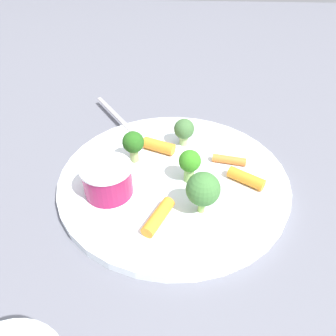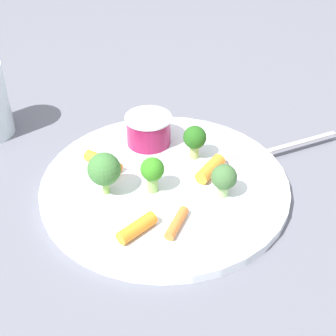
# 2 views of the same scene
# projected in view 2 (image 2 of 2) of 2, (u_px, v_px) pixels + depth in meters

# --- Properties ---
(ground_plane) EXTENTS (2.40, 2.40, 0.00)m
(ground_plane) POSITION_uv_depth(u_px,v_px,m) (165.00, 188.00, 0.62)
(ground_plane) COLOR slate
(plate) EXTENTS (0.31, 0.31, 0.01)m
(plate) POSITION_uv_depth(u_px,v_px,m) (165.00, 185.00, 0.62)
(plate) COLOR white
(plate) RESTS_ON ground_plane
(sauce_cup) EXTENTS (0.06, 0.06, 0.04)m
(sauce_cup) POSITION_uv_depth(u_px,v_px,m) (149.00, 130.00, 0.67)
(sauce_cup) COLOR maroon
(sauce_cup) RESTS_ON plate
(broccoli_floret_0) EXTENTS (0.04, 0.04, 0.06)m
(broccoli_floret_0) POSITION_uv_depth(u_px,v_px,m) (104.00, 170.00, 0.57)
(broccoli_floret_0) COLOR #8BC056
(broccoli_floret_0) RESTS_ON plate
(broccoli_floret_1) EXTENTS (0.03, 0.03, 0.05)m
(broccoli_floret_1) POSITION_uv_depth(u_px,v_px,m) (152.00, 171.00, 0.58)
(broccoli_floret_1) COLOR #84BB5C
(broccoli_floret_1) RESTS_ON plate
(broccoli_floret_2) EXTENTS (0.03, 0.03, 0.05)m
(broccoli_floret_2) POSITION_uv_depth(u_px,v_px,m) (195.00, 139.00, 0.63)
(broccoli_floret_2) COLOR #94B362
(broccoli_floret_2) RESTS_ON plate
(broccoli_floret_3) EXTENTS (0.03, 0.03, 0.04)m
(broccoli_floret_3) POSITION_uv_depth(u_px,v_px,m) (224.00, 178.00, 0.58)
(broccoli_floret_3) COLOR #96BD73
(broccoli_floret_3) RESTS_ON plate
(carrot_stick_0) EXTENTS (0.04, 0.05, 0.02)m
(carrot_stick_0) POSITION_uv_depth(u_px,v_px,m) (137.00, 228.00, 0.53)
(carrot_stick_0) COLOR orange
(carrot_stick_0) RESTS_ON plate
(carrot_stick_1) EXTENTS (0.06, 0.04, 0.02)m
(carrot_stick_1) POSITION_uv_depth(u_px,v_px,m) (103.00, 162.00, 0.63)
(carrot_stick_1) COLOR orange
(carrot_stick_1) RESTS_ON plate
(carrot_stick_2) EXTENTS (0.03, 0.05, 0.02)m
(carrot_stick_2) POSITION_uv_depth(u_px,v_px,m) (210.00, 169.00, 0.62)
(carrot_stick_2) COLOR orange
(carrot_stick_2) RESTS_ON plate
(carrot_stick_3) EXTENTS (0.02, 0.05, 0.01)m
(carrot_stick_3) POSITION_uv_depth(u_px,v_px,m) (177.00, 223.00, 0.54)
(carrot_stick_3) COLOR orange
(carrot_stick_3) RESTS_ON plate
(fork) EXTENTS (0.15, 0.11, 0.00)m
(fork) POSITION_uv_depth(u_px,v_px,m) (281.00, 148.00, 0.67)
(fork) COLOR beige
(fork) RESTS_ON plate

